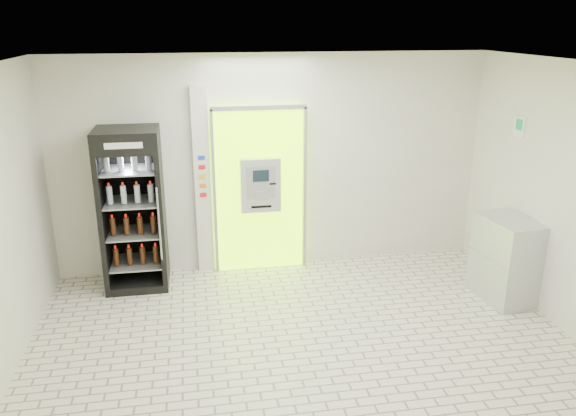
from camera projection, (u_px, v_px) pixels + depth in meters
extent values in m
plane|color=beige|center=(309.00, 358.00, 5.94)|extent=(6.00, 6.00, 0.00)
plane|color=silver|center=(273.00, 164.00, 7.80)|extent=(6.00, 0.00, 6.00)
plane|color=silver|center=(405.00, 378.00, 3.13)|extent=(6.00, 0.00, 6.00)
plane|color=white|center=(313.00, 67.00, 4.99)|extent=(6.00, 6.00, 0.00)
cube|color=#99F703|center=(260.00, 190.00, 7.81)|extent=(1.20, 0.12, 2.30)
cube|color=gray|center=(259.00, 108.00, 7.38)|extent=(1.28, 0.04, 0.06)
cube|color=gray|center=(214.00, 194.00, 7.64)|extent=(0.04, 0.04, 2.30)
cube|color=gray|center=(305.00, 189.00, 7.85)|extent=(0.04, 0.04, 2.30)
cube|color=black|center=(268.00, 234.00, 7.99)|extent=(0.62, 0.01, 0.67)
cube|color=black|center=(234.00, 133.00, 7.44)|extent=(0.22, 0.01, 0.18)
cube|color=#B5B8BE|center=(261.00, 185.00, 7.68)|extent=(0.55, 0.12, 0.75)
cube|color=black|center=(261.00, 176.00, 7.57)|extent=(0.22, 0.01, 0.16)
cube|color=gray|center=(261.00, 196.00, 7.66)|extent=(0.16, 0.01, 0.12)
cube|color=black|center=(273.00, 184.00, 7.63)|extent=(0.09, 0.01, 0.02)
cube|color=black|center=(261.00, 207.00, 7.71)|extent=(0.28, 0.01, 0.03)
cube|color=silver|center=(203.00, 182.00, 7.66)|extent=(0.22, 0.10, 2.60)
cube|color=#193FB2|center=(201.00, 158.00, 7.49)|extent=(0.09, 0.01, 0.06)
cube|color=red|center=(202.00, 167.00, 7.53)|extent=(0.09, 0.01, 0.06)
cube|color=yellow|center=(202.00, 177.00, 7.58)|extent=(0.09, 0.01, 0.06)
cube|color=orange|center=(203.00, 186.00, 7.62)|extent=(0.09, 0.01, 0.06)
cube|color=red|center=(203.00, 195.00, 7.66)|extent=(0.09, 0.01, 0.06)
cube|color=black|center=(133.00, 210.00, 7.28)|extent=(0.80, 0.72, 2.12)
cube|color=black|center=(135.00, 202.00, 7.59)|extent=(0.80, 0.06, 2.12)
cube|color=red|center=(123.00, 146.00, 6.65)|extent=(0.78, 0.01, 0.25)
cube|color=white|center=(123.00, 146.00, 6.65)|extent=(0.45, 0.01, 0.07)
cube|color=black|center=(139.00, 280.00, 7.60)|extent=(0.80, 0.72, 0.11)
cylinder|color=gray|center=(159.00, 224.00, 7.01)|extent=(0.02, 0.02, 0.95)
cube|color=gray|center=(138.00, 262.00, 7.52)|extent=(0.67, 0.62, 0.02)
cube|color=gray|center=(135.00, 232.00, 7.38)|extent=(0.67, 0.62, 0.02)
cube|color=gray|center=(132.00, 202.00, 7.25)|extent=(0.67, 0.62, 0.02)
cube|color=gray|center=(129.00, 170.00, 7.11)|extent=(0.67, 0.62, 0.02)
cube|color=#B5B8BE|center=(506.00, 259.00, 7.06)|extent=(0.63, 0.86, 1.07)
cube|color=gray|center=(487.00, 257.00, 7.00)|extent=(0.10, 0.78, 0.01)
cube|color=white|center=(520.00, 127.00, 7.07)|extent=(0.02, 0.22, 0.26)
cube|color=#0C8740|center=(519.00, 124.00, 7.05)|extent=(0.00, 0.14, 0.14)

